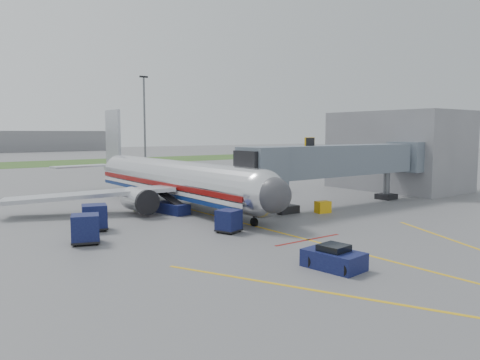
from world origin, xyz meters
TOP-DOWN VIEW (x-y plane):
  - ground at (0.00, 0.00)m, footprint 400.00×400.00m
  - grass_strip at (0.00, 90.00)m, footprint 300.00×25.00m
  - apron_markings at (0.00, -7.40)m, footprint 21.52×50.00m
  - airliner at (0.00, 15.25)m, footprint 32.10×35.67m
  - jet_bridge at (12.86, 5.00)m, footprint 25.30×4.00m
  - terminal at (30.00, 10.00)m, footprint 10.00×16.00m
  - light_mast_right at (25.00, 75.00)m, footprint 2.00×0.44m
  - pushback_tug at (-3.73, -9.67)m, footprint 2.32×3.38m
  - baggage_cart_a at (-3.00, 1.25)m, footprint 1.99×1.99m
  - baggage_cart_b at (-10.70, 7.82)m, footprint 2.25×2.25m
  - baggage_cart_c at (-12.66, 4.03)m, footprint 2.30×2.30m
  - belt_loader at (-2.51, 11.10)m, footprint 2.07×4.69m
  - ground_power_cart at (8.83, 3.00)m, footprint 1.46×1.08m
  - ramp_worker at (-4.59, 14.21)m, footprint 0.69×0.67m

SIDE VIEW (x-z plane):
  - ground at x=0.00m, z-range 0.00..0.00m
  - apron_markings at x=0.00m, z-range 0.00..0.01m
  - grass_strip at x=0.00m, z-range 0.00..0.01m
  - ground_power_cart at x=8.83m, z-range -0.01..1.06m
  - pushback_tug at x=-3.73m, z-range -0.11..1.21m
  - belt_loader at x=-2.51m, z-range -0.56..1.66m
  - ramp_worker at x=-4.59m, z-range 0.00..1.61m
  - baggage_cart_a at x=-3.00m, z-range 0.02..1.69m
  - baggage_cart_c at x=-12.66m, z-range 0.02..1.97m
  - baggage_cart_b at x=-10.70m, z-range 0.02..1.98m
  - airliner at x=0.00m, z-range -2.48..7.77m
  - jet_bridge at x=12.86m, z-range 1.02..7.92m
  - terminal at x=30.00m, z-range 0.00..10.00m
  - light_mast_right at x=25.00m, z-range 0.58..20.98m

